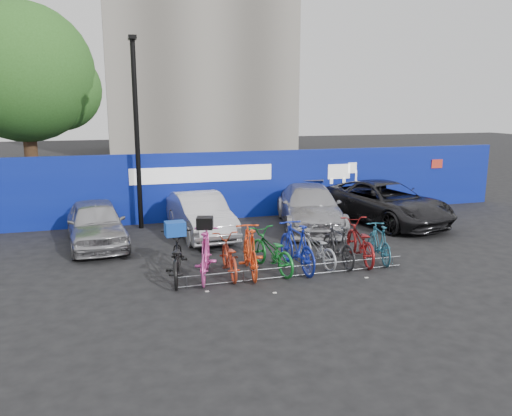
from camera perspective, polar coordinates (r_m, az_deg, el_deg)
name	(u,v)px	position (r m, az deg, el deg)	size (l,w,h in m)	color
ground	(287,270)	(12.53, 3.59, -7.04)	(100.00, 100.00, 0.00)	black
hoarding	(230,185)	(17.84, -2.94, 2.62)	(22.00, 0.18, 2.40)	navy
tree	(31,77)	(21.38, -24.35, 13.53)	(5.40, 5.20, 7.80)	#382314
lamppost	(137,129)	(16.57, -13.49, 8.81)	(0.25, 0.50, 6.11)	black
bike_rack	(296,271)	(11.94, 4.59, -7.18)	(5.60, 0.03, 0.30)	#595B60
car_0	(96,223)	(15.18, -17.82, -1.65)	(1.56, 3.87, 1.32)	#A4A4A8
car_1	(201,215)	(15.62, -6.36, -0.79)	(1.39, 3.98, 1.31)	silver
car_2	(310,207)	(16.69, 6.17, 0.12)	(1.91, 4.70, 1.37)	#ACABB1
car_3	(385,202)	(17.81, 14.48, 0.63)	(2.35, 5.10, 1.42)	black
bike_0	(176,258)	(11.80, -9.13, -5.63)	(0.71, 2.03, 1.07)	black
bike_1	(206,254)	(11.78, -5.79, -5.22)	(0.57, 2.01, 1.21)	#D7439D
bike_2	(229,256)	(11.99, -3.15, -5.51)	(0.63, 1.81, 0.95)	#AB361D
bike_3	(250,250)	(11.98, -0.69, -4.87)	(0.57, 2.00, 1.20)	#EA4518
bike_4	(271,251)	(12.26, 1.77, -4.93)	(0.68, 1.94, 1.02)	#147627
bike_5	(297,246)	(12.35, 4.69, -4.39)	(0.57, 2.01, 1.21)	#1526A3
bike_6	(317,248)	(12.80, 6.93, -4.54)	(0.61, 1.75, 0.92)	#929599
bike_7	(338,245)	(12.90, 9.39, -4.18)	(0.49, 1.74, 1.04)	#252527
bike_8	(360,241)	(13.27, 11.76, -3.76)	(0.71, 2.05, 1.08)	maroon
bike_9	(379,243)	(13.40, 13.89, -3.86)	(0.47, 1.67, 1.01)	#1F5B72
cargo_crate	(175,229)	(11.62, -9.24, -2.34)	(0.46, 0.35, 0.33)	#1040A9
cargo_topcase	(205,223)	(11.58, -5.86, -1.70)	(0.37, 0.34, 0.28)	black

